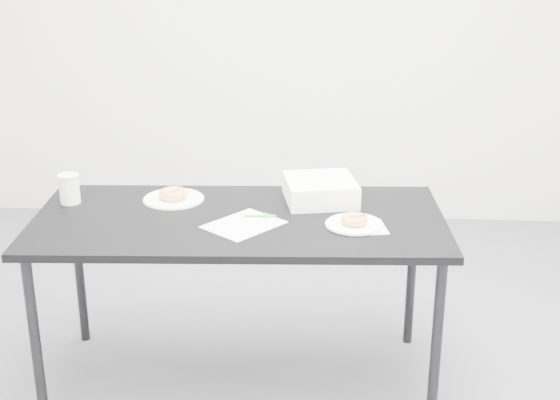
# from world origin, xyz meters

# --- Properties ---
(floor) EXTENTS (4.00, 4.00, 0.00)m
(floor) POSITION_xyz_m (0.00, 0.00, 0.00)
(floor) COLOR #535258
(floor) RESTS_ON ground
(wall_back) EXTENTS (4.00, 0.02, 2.70)m
(wall_back) POSITION_xyz_m (0.00, 2.00, 1.35)
(wall_back) COLOR silver
(wall_back) RESTS_ON floor
(table) EXTENTS (1.69, 0.86, 0.75)m
(table) POSITION_xyz_m (-0.05, 0.01, 0.70)
(table) COLOR black
(table) RESTS_ON floor
(scorecard) EXTENTS (0.35, 0.36, 0.00)m
(scorecard) POSITION_xyz_m (-0.02, -0.07, 0.75)
(scorecard) COLOR white
(scorecard) RESTS_ON table
(logo_patch) EXTENTS (0.06, 0.06, 0.00)m
(logo_patch) POSITION_xyz_m (0.06, 0.03, 0.76)
(logo_patch) COLOR green
(logo_patch) RESTS_ON scorecard
(pen) EXTENTS (0.13, 0.02, 0.01)m
(pen) POSITION_xyz_m (0.04, 0.02, 0.76)
(pen) COLOR #0D9557
(pen) RESTS_ON scorecard
(napkin) EXTENTS (0.18, 0.18, 0.00)m
(napkin) POSITION_xyz_m (0.45, -0.07, 0.75)
(napkin) COLOR white
(napkin) RESTS_ON table
(plate_near) EXTENTS (0.23, 0.23, 0.01)m
(plate_near) POSITION_xyz_m (0.41, -0.05, 0.76)
(plate_near) COLOR white
(plate_near) RESTS_ON napkin
(donut_near) EXTENTS (0.11, 0.11, 0.04)m
(donut_near) POSITION_xyz_m (0.41, -0.05, 0.78)
(donut_near) COLOR #DF9146
(donut_near) RESTS_ON plate_near
(plate_far) EXTENTS (0.26, 0.26, 0.01)m
(plate_far) POSITION_xyz_m (-0.35, 0.20, 0.76)
(plate_far) COLOR white
(plate_far) RESTS_ON table
(donut_far) EXTENTS (0.13, 0.13, 0.04)m
(donut_far) POSITION_xyz_m (-0.35, 0.20, 0.78)
(donut_far) COLOR #DF9146
(donut_far) RESTS_ON plate_far
(coffee_cup) EXTENTS (0.08, 0.08, 0.13)m
(coffee_cup) POSITION_xyz_m (-0.78, 0.13, 0.82)
(coffee_cup) COLOR white
(coffee_cup) RESTS_ON table
(cup_lid) EXTENTS (0.09, 0.09, 0.01)m
(cup_lid) POSITION_xyz_m (0.35, 0.31, 0.76)
(cup_lid) COLOR white
(cup_lid) RESTS_ON table
(bakery_box) EXTENTS (0.34, 0.34, 0.10)m
(bakery_box) POSITION_xyz_m (0.27, 0.23, 0.80)
(bakery_box) COLOR white
(bakery_box) RESTS_ON table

